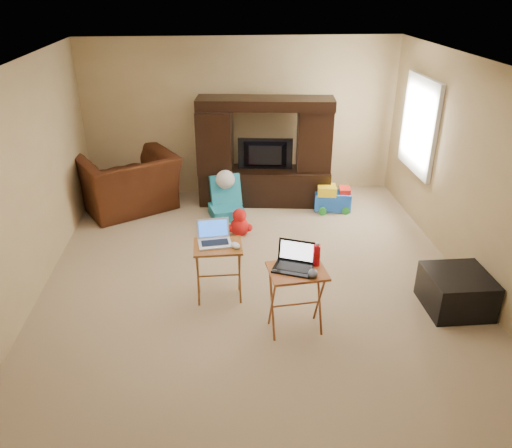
{
  "coord_description": "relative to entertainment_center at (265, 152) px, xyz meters",
  "views": [
    {
      "loc": [
        -0.4,
        -5.18,
        3.28
      ],
      "look_at": [
        0.0,
        -0.2,
        0.8
      ],
      "focal_mm": 35.0,
      "sensor_mm": 36.0,
      "label": 1
    }
  ],
  "objects": [
    {
      "name": "entertainment_center",
      "position": [
        0.0,
        0.0,
        0.0
      ],
      "size": [
        2.1,
        0.75,
        1.68
      ],
      "primitive_type": "cube",
      "rotation": [
        0.0,
        0.0,
        -0.11
      ],
      "color": "black",
      "rests_on": "floor"
    },
    {
      "name": "laptop_left",
      "position": [
        -0.8,
        -2.62,
        -0.04
      ],
      "size": [
        0.39,
        0.33,
        0.24
      ],
      "primitive_type": "cube",
      "rotation": [
        0.0,
        0.0,
        0.11
      ],
      "color": "silver",
      "rests_on": "tray_table_left"
    },
    {
      "name": "push_toy",
      "position": [
        1.02,
        -0.41,
        -0.63
      ],
      "size": [
        0.62,
        0.48,
        0.42
      ],
      "primitive_type": null,
      "rotation": [
        0.0,
        0.0,
        -0.15
      ],
      "color": "blue",
      "rests_on": "floor"
    },
    {
      "name": "wall_right",
      "position": [
        2.17,
        -2.21,
        0.41
      ],
      "size": [
        0.0,
        5.5,
        5.5
      ],
      "primitive_type": "plane",
      "rotation": [
        1.57,
        0.0,
        -1.57
      ],
      "color": "tan",
      "rests_on": "ground"
    },
    {
      "name": "mouse_right",
      "position": [
        0.13,
        -3.41,
        -0.09
      ],
      "size": [
        0.13,
        0.16,
        0.06
      ],
      "primitive_type": "ellipsoid",
      "rotation": [
        0.0,
        0.0,
        -0.25
      ],
      "color": "#3F3F44",
      "rests_on": "tray_table_right"
    },
    {
      "name": "mouse_left",
      "position": [
        -0.58,
        -2.72,
        -0.13
      ],
      "size": [
        0.13,
        0.16,
        0.06
      ],
      "primitive_type": "ellipsoid",
      "rotation": [
        0.0,
        0.0,
        0.39
      ],
      "color": "silver",
      "rests_on": "tray_table_left"
    },
    {
      "name": "wall_back",
      "position": [
        -0.33,
        0.54,
        0.41
      ],
      "size": [
        5.0,
        0.0,
        5.0
      ],
      "primitive_type": "plane",
      "rotation": [
        1.57,
        0.0,
        0.0
      ],
      "color": "tan",
      "rests_on": "ground"
    },
    {
      "name": "water_bottle",
      "position": [
        0.2,
        -3.21,
        -0.01
      ],
      "size": [
        0.07,
        0.07,
        0.22
      ],
      "primitive_type": "cylinder",
      "color": "red",
      "rests_on": "tray_table_right"
    },
    {
      "name": "laptop_right",
      "position": [
        -0.04,
        -3.27,
        -0.0
      ],
      "size": [
        0.46,
        0.42,
        0.24
      ],
      "primitive_type": "cube",
      "rotation": [
        0.0,
        0.0,
        -0.39
      ],
      "color": "black",
      "rests_on": "tray_table_right"
    },
    {
      "name": "window_frame",
      "position": [
        2.13,
        -0.66,
        0.56
      ],
      "size": [
        0.06,
        1.14,
        1.34
      ],
      "primitive_type": "cube",
      "color": "white",
      "rests_on": "ground"
    },
    {
      "name": "ceiling",
      "position": [
        -0.33,
        -2.21,
        1.66
      ],
      "size": [
        5.5,
        5.5,
        0.0
      ],
      "primitive_type": "plane",
      "rotation": [
        3.14,
        0.0,
        0.0
      ],
      "color": "silver",
      "rests_on": "ground"
    },
    {
      "name": "tray_table_right",
      "position": [
        0.0,
        -3.29,
        -0.48
      ],
      "size": [
        0.6,
        0.5,
        0.72
      ],
      "primitive_type": "cube",
      "rotation": [
        0.0,
        0.0,
        0.1
      ],
      "color": "#A85028",
      "rests_on": "floor"
    },
    {
      "name": "tray_table_left",
      "position": [
        -0.77,
        -2.65,
        -0.5
      ],
      "size": [
        0.53,
        0.43,
        0.68
      ],
      "primitive_type": "cube",
      "rotation": [
        0.0,
        0.0,
        0.02
      ],
      "color": "#915E23",
      "rests_on": "floor"
    },
    {
      "name": "television",
      "position": [
        -0.0,
        -0.04,
        -0.03
      ],
      "size": [
        0.86,
        0.21,
        0.49
      ],
      "primitive_type": "imported",
      "rotation": [
        0.0,
        0.0,
        3.02
      ],
      "color": "black",
      "rests_on": "entertainment_center"
    },
    {
      "name": "window_pane",
      "position": [
        2.15,
        -0.66,
        0.56
      ],
      "size": [
        0.0,
        1.2,
        1.2
      ],
      "primitive_type": "plane",
      "rotation": [
        1.57,
        0.0,
        -1.57
      ],
      "color": "white",
      "rests_on": "ground"
    },
    {
      "name": "wall_front",
      "position": [
        -0.33,
        -4.96,
        0.41
      ],
      "size": [
        5.0,
        0.0,
        5.0
      ],
      "primitive_type": "plane",
      "rotation": [
        -1.57,
        0.0,
        0.0
      ],
      "color": "tan",
      "rests_on": "ground"
    },
    {
      "name": "wall_left",
      "position": [
        -2.83,
        -2.21,
        0.41
      ],
      "size": [
        0.0,
        5.5,
        5.5
      ],
      "primitive_type": "plane",
      "rotation": [
        1.57,
        0.0,
        1.57
      ],
      "color": "tan",
      "rests_on": "ground"
    },
    {
      "name": "ottoman",
      "position": [
        1.81,
        -3.05,
        -0.63
      ],
      "size": [
        0.66,
        0.66,
        0.42
      ],
      "primitive_type": "cube",
      "rotation": [
        0.0,
        0.0,
        0.01
      ],
      "color": "black",
      "rests_on": "floor"
    },
    {
      "name": "floor",
      "position": [
        -0.33,
        -2.21,
        -0.84
      ],
      "size": [
        5.5,
        5.5,
        0.0
      ],
      "primitive_type": "plane",
      "color": "tan",
      "rests_on": "ground"
    },
    {
      "name": "recliner",
      "position": [
        -2.12,
        -0.09,
        -0.4
      ],
      "size": [
        1.77,
        1.7,
        0.88
      ],
      "primitive_type": "imported",
      "rotation": [
        0.0,
        0.0,
        3.66
      ],
      "color": "#431D0E",
      "rests_on": "floor"
    },
    {
      "name": "child_rocker",
      "position": [
        -0.63,
        -0.52,
        -0.53
      ],
      "size": [
        0.57,
        0.62,
        0.62
      ],
      "primitive_type": null,
      "rotation": [
        0.0,
        0.0,
        0.23
      ],
      "color": "teal",
      "rests_on": "floor"
    },
    {
      "name": "plush_toy",
      "position": [
        -0.46,
        -1.14,
        -0.63
      ],
      "size": [
        0.37,
        0.31,
        0.41
      ],
      "primitive_type": null,
      "color": "red",
      "rests_on": "floor"
    }
  ]
}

